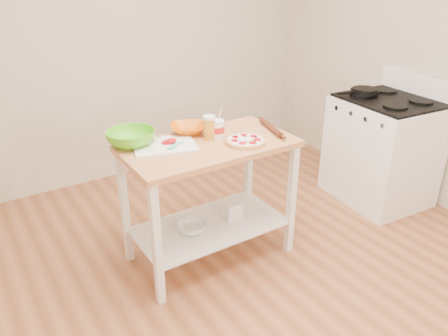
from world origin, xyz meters
TOP-DOWN VIEW (x-y plane):
  - room_shell at (0.00, 0.00)m, footprint 4.04×4.54m
  - prep_island at (-0.12, 0.55)m, footprint 1.16×0.64m
  - gas_stove at (1.65, 0.48)m, footprint 0.76×0.87m
  - skillet at (1.55, 0.68)m, footprint 0.39×0.25m
  - pizza at (0.09, 0.42)m, footprint 0.27×0.27m
  - cutting_board at (-0.39, 0.67)m, footprint 0.47×0.40m
  - spatula at (-0.34, 0.59)m, footprint 0.15×0.08m
  - knife at (-0.52, 0.79)m, footprint 0.27×0.04m
  - orange_bowl at (-0.14, 0.79)m, footprint 0.33×0.33m
  - green_bowl at (-0.56, 0.80)m, footprint 0.37×0.37m
  - beer_pint at (-0.07, 0.61)m, footprint 0.08×0.08m
  - yogurt_tub at (-0.01, 0.61)m, footprint 0.10×0.10m
  - rolling_pin at (0.39, 0.52)m, footprint 0.13×0.34m
  - shelf_glass_bowl at (-0.27, 0.54)m, footprint 0.27×0.27m
  - shelf_bin at (0.07, 0.55)m, footprint 0.13×0.13m

SIDE VIEW (x-z plane):
  - shelf_glass_bowl at x=-0.27m, z-range 0.26..0.33m
  - shelf_bin at x=0.07m, z-range 0.26..0.39m
  - gas_stove at x=1.65m, z-range -0.08..1.03m
  - prep_island at x=-0.12m, z-range 0.20..1.10m
  - cutting_board at x=-0.39m, z-range 0.89..0.93m
  - pizza at x=0.09m, z-range 0.89..0.94m
  - spatula at x=-0.34m, z-range 0.91..0.92m
  - knife at x=-0.52m, z-range 0.91..0.92m
  - rolling_pin at x=0.39m, z-range 0.90..0.94m
  - orange_bowl at x=-0.14m, z-range 0.90..0.96m
  - green_bowl at x=-0.56m, z-range 0.90..1.00m
  - yogurt_tub at x=-0.01m, z-range 0.85..1.07m
  - skillet at x=1.55m, z-range 0.96..0.99m
  - beer_pint at x=-0.07m, z-range 0.90..1.07m
  - room_shell at x=0.00m, z-range -0.02..2.72m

